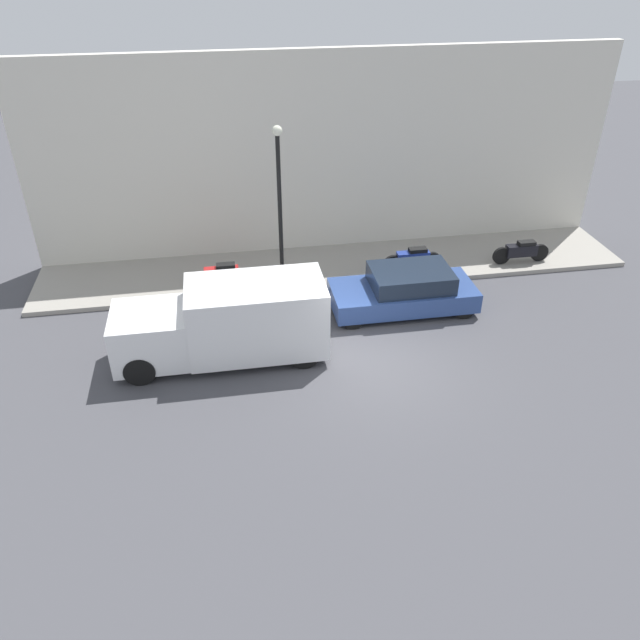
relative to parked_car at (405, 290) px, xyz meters
name	(u,v)px	position (x,y,z in m)	size (l,w,h in m)	color
ground_plane	(374,363)	(-2.48, 1.48, -0.60)	(60.00, 60.00, 0.00)	#47474C
sidewalk	(335,266)	(2.77, 1.48, -0.53)	(2.90, 18.63, 0.15)	gray
building_facade	(327,156)	(4.37, 1.48, 2.61)	(0.30, 18.63, 6.41)	silver
parked_car	(405,290)	(0.00, 0.00, 0.00)	(1.77, 4.09, 1.25)	#2D4784
delivery_van	(225,322)	(-1.52, 5.13, 0.44)	(1.84, 5.26, 2.03)	white
motorcycle_red	(222,275)	(1.82, 5.11, -0.02)	(0.30, 1.91, 0.81)	#B21E1E
motorcycle_black	(522,251)	(1.92, -4.45, -0.05)	(0.30, 1.88, 0.74)	black
motorcycle_blue	(413,260)	(1.78, -0.78, 0.01)	(0.30, 1.91, 0.86)	navy
streetlamp	(279,196)	(1.60, 3.33, 2.45)	(0.28, 0.28, 4.84)	black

